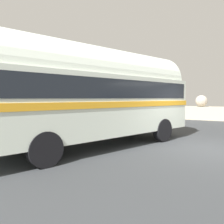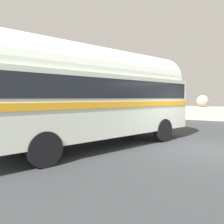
% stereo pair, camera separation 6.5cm
% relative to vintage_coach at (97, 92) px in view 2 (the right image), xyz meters
% --- Properties ---
extents(ground, '(32.00, 26.00, 0.02)m').
position_rel_vintage_coach_xyz_m(ground, '(3.64, 1.55, -2.04)').
color(ground, '#333639').
extents(vintage_coach, '(5.01, 8.90, 3.70)m').
position_rel_vintage_coach_xyz_m(vintage_coach, '(0.00, 0.00, 0.00)').
color(vintage_coach, black).
rests_on(vintage_coach, ground).
extents(second_coach, '(4.16, 8.90, 3.70)m').
position_rel_vintage_coach_xyz_m(second_coach, '(-3.91, 1.63, 0.00)').
color(second_coach, black).
rests_on(second_coach, ground).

